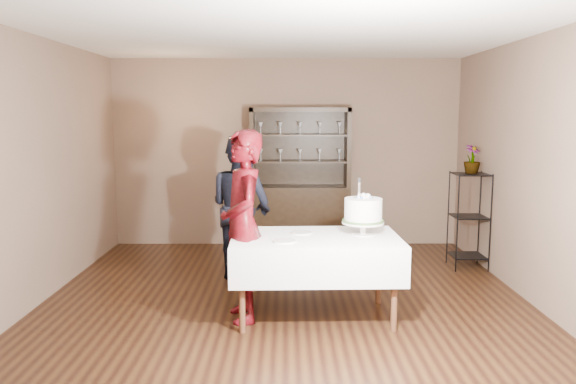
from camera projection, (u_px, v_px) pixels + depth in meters
name	position (u px, v px, depth m)	size (l,w,h in m)	color
floor	(286.00, 298.00, 5.87)	(5.00, 5.00, 0.00)	black
ceiling	(286.00, 33.00, 5.49)	(5.00, 5.00, 0.00)	white
back_wall	(286.00, 153.00, 8.16)	(5.00, 0.02, 2.70)	brown
wall_left	(39.00, 170.00, 5.67)	(0.02, 5.00, 2.70)	brown
wall_right	(532.00, 170.00, 5.69)	(0.02, 5.00, 2.70)	brown
china_hutch	(300.00, 202.00, 8.01)	(1.40, 0.48, 2.00)	black
plant_etagere	(469.00, 216.00, 6.97)	(0.42, 0.42, 1.20)	black
cake_table	(315.00, 256.00, 5.26)	(1.59, 1.00, 0.78)	silver
woman	(243.00, 226.00, 5.18)	(0.65, 0.43, 1.78)	#32040A
man	(241.00, 207.00, 6.51)	(0.82, 0.64, 1.69)	black
cake	(363.00, 212.00, 5.28)	(0.44, 0.44, 0.55)	silver
plate_near	(284.00, 241.00, 5.01)	(0.21, 0.21, 0.01)	silver
plate_far	(301.00, 233.00, 5.36)	(0.20, 0.20, 0.01)	silver
potted_plant	(472.00, 159.00, 6.88)	(0.20, 0.20, 0.35)	#3E622E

